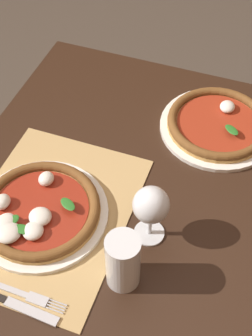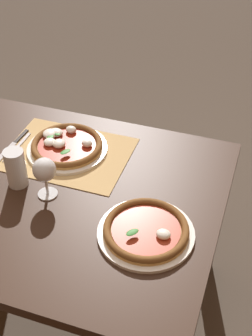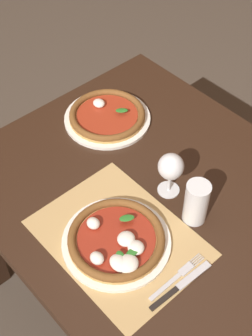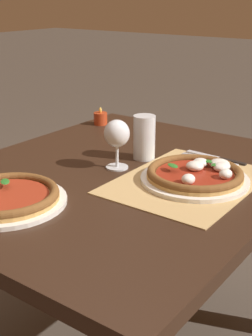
{
  "view_description": "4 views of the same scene",
  "coord_description": "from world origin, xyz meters",
  "px_view_note": "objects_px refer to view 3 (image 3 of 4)",
  "views": [
    {
      "loc": [
        0.58,
        0.18,
        1.65
      ],
      "look_at": [
        -0.08,
        -0.06,
        0.81
      ],
      "focal_mm": 50.0,
      "sensor_mm": 36.0,
      "label": 1
    },
    {
      "loc": [
        -0.62,
        1.09,
        1.86
      ],
      "look_at": [
        -0.21,
        -0.12,
        0.8
      ],
      "focal_mm": 50.0,
      "sensor_mm": 36.0,
      "label": 2
    },
    {
      "loc": [
        0.63,
        -0.69,
        1.89
      ],
      "look_at": [
        -0.1,
        -0.03,
        0.78
      ],
      "focal_mm": 50.0,
      "sensor_mm": 36.0,
      "label": 3
    },
    {
      "loc": [
        -1.06,
        -0.8,
        1.26
      ],
      "look_at": [
        -0.12,
        -0.11,
        0.81
      ],
      "focal_mm": 50.0,
      "sensor_mm": 36.0,
      "label": 4
    }
  ],
  "objects_px": {
    "pint_glass": "(196,203)",
    "knife": "(181,285)",
    "pizza_far": "(107,116)",
    "wine_glass": "(171,168)",
    "pizza_near": "(117,240)",
    "fork": "(177,277)"
  },
  "relations": [
    {
      "from": "pizza_far",
      "to": "wine_glass",
      "type": "distance_m",
      "value": 0.4
    },
    {
      "from": "wine_glass",
      "to": "knife",
      "type": "bearing_deg",
      "value": -39.69
    },
    {
      "from": "wine_glass",
      "to": "fork",
      "type": "distance_m",
      "value": 0.32
    },
    {
      "from": "fork",
      "to": "wine_glass",
      "type": "bearing_deg",
      "value": 138.95
    },
    {
      "from": "knife",
      "to": "pint_glass",
      "type": "bearing_deg",
      "value": 124.13
    },
    {
      "from": "pizza_far",
      "to": "wine_glass",
      "type": "relative_size",
      "value": 2.02
    },
    {
      "from": "wine_glass",
      "to": "pint_glass",
      "type": "relative_size",
      "value": 1.07
    },
    {
      "from": "knife",
      "to": "pizza_far",
      "type": "bearing_deg",
      "value": 156.01
    },
    {
      "from": "pint_glass",
      "to": "knife",
      "type": "height_order",
      "value": "pint_glass"
    },
    {
      "from": "fork",
      "to": "pizza_near",
      "type": "bearing_deg",
      "value": -164.24
    },
    {
      "from": "pizza_near",
      "to": "wine_glass",
      "type": "height_order",
      "value": "wine_glass"
    },
    {
      "from": "fork",
      "to": "pizza_far",
      "type": "bearing_deg",
      "value": 156.02
    },
    {
      "from": "wine_glass",
      "to": "fork",
      "type": "relative_size",
      "value": 0.77
    },
    {
      "from": "pint_glass",
      "to": "knife",
      "type": "bearing_deg",
      "value": -55.87
    },
    {
      "from": "pizza_far",
      "to": "fork",
      "type": "xyz_separation_m",
      "value": [
        0.61,
        -0.27,
        -0.01
      ]
    },
    {
      "from": "pizza_near",
      "to": "pint_glass",
      "type": "relative_size",
      "value": 2.17
    },
    {
      "from": "fork",
      "to": "knife",
      "type": "bearing_deg",
      "value": -24.23
    },
    {
      "from": "knife",
      "to": "pizza_near",
      "type": "bearing_deg",
      "value": -168.88
    },
    {
      "from": "fork",
      "to": "pint_glass",
      "type": "bearing_deg",
      "value": 120.26
    },
    {
      "from": "pint_glass",
      "to": "knife",
      "type": "xyz_separation_m",
      "value": [
        0.13,
        -0.19,
        -0.06
      ]
    },
    {
      "from": "pint_glass",
      "to": "knife",
      "type": "distance_m",
      "value": 0.24
    },
    {
      "from": "pizza_far",
      "to": "pint_glass",
      "type": "distance_m",
      "value": 0.52
    }
  ]
}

